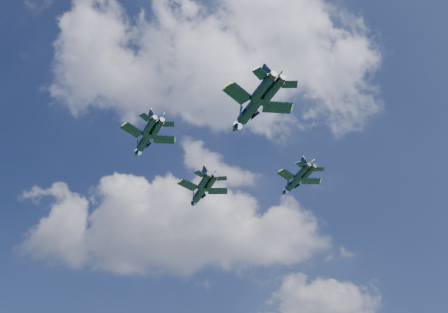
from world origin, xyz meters
TOP-DOWN VIEW (x-y plane):
  - jet_lead at (-0.52, 18.94)m, footprint 11.62×16.00m
  - jet_left at (-8.96, -5.47)m, footprint 10.34×13.83m
  - jet_right at (21.17, 12.60)m, footprint 10.09×13.74m
  - jet_slot at (11.72, -13.19)m, footprint 12.98×17.41m

SIDE VIEW (x-z plane):
  - jet_left at x=-8.96m, z-range 61.83..65.20m
  - jet_slot at x=11.72m, z-range 61.66..65.89m
  - jet_right at x=21.17m, z-range 62.99..66.30m
  - jet_lead at x=-0.52m, z-range 64.69..68.50m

